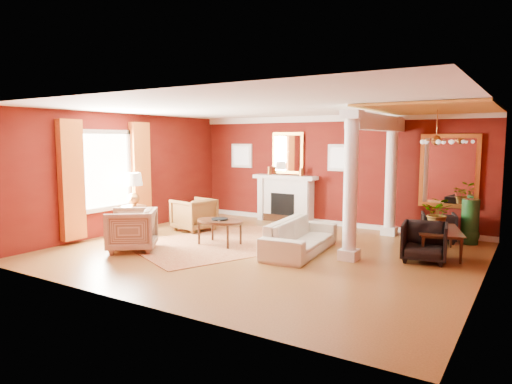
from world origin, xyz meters
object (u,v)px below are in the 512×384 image
Objects in this scene: sofa at (300,231)px; coffee_table at (220,222)px; side_table at (134,193)px; dining_table at (440,234)px; armchair_stripe at (132,228)px; armchair_leopard at (194,213)px.

sofa is 2.06× the size of coffee_table.
side_table is (-4.16, -0.53, 0.56)m from sofa.
side_table reaches higher than dining_table.
armchair_leopard is at bearing 149.69° from armchair_stripe.
armchair_stripe is 0.66× the size of dining_table.
armchair_stripe is at bearing 102.80° from dining_table.
coffee_table is 0.73× the size of side_table.
coffee_table is at bearing 68.36° from armchair_leopard.
side_table reaches higher than armchair_leopard.
coffee_table is at bearing 4.89° from side_table.
armchair_leopard is 1.77m from coffee_table.
armchair_stripe reaches higher than sofa.
armchair_stripe reaches higher than dining_table.
dining_table is (4.18, 1.66, -0.10)m from coffee_table.
armchair_stripe is at bearing -44.94° from side_table.
sofa is 1.80m from coffee_table.
side_table is 6.85m from dining_table.
armchair_leopard is 1.55m from side_table.
dining_table is at bearing 21.65° from coffee_table.
dining_table reaches higher than coffee_table.
side_table is (-2.39, -0.20, 0.50)m from coffee_table.
side_table reaches higher than coffee_table.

